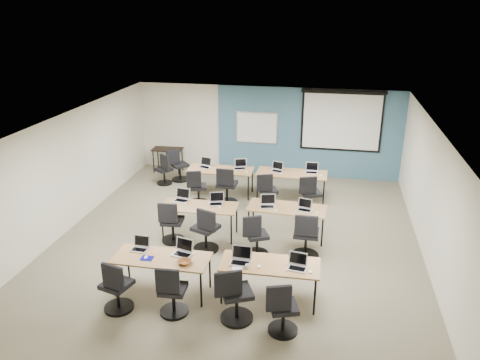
% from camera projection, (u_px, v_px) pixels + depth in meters
% --- Properties ---
extents(floor, '(8.00, 9.00, 0.02)m').
position_uv_depth(floor, '(238.00, 239.00, 10.59)').
color(floor, '#6B6354').
rests_on(floor, ground).
extents(ceiling, '(8.00, 9.00, 0.02)m').
position_uv_depth(ceiling, '(237.00, 123.00, 9.63)').
color(ceiling, white).
rests_on(ceiling, ground).
extents(wall_back, '(8.00, 0.04, 2.70)m').
position_uv_depth(wall_back, '(267.00, 131.00, 14.23)').
color(wall_back, beige).
rests_on(wall_back, ground).
extents(wall_front, '(8.00, 0.04, 2.70)m').
position_uv_depth(wall_front, '(168.00, 310.00, 5.99)').
color(wall_front, beige).
rests_on(wall_front, ground).
extents(wall_left, '(0.04, 9.00, 2.70)m').
position_uv_depth(wall_left, '(69.00, 172.00, 10.83)').
color(wall_left, beige).
rests_on(wall_left, ground).
extents(wall_right, '(0.04, 9.00, 2.70)m').
position_uv_depth(wall_right, '(432.00, 198.00, 9.38)').
color(wall_right, beige).
rests_on(wall_right, ground).
extents(blue_accent_panel, '(5.50, 0.04, 2.70)m').
position_uv_depth(blue_accent_panel, '(308.00, 133.00, 13.98)').
color(blue_accent_panel, '#3D5977').
rests_on(blue_accent_panel, wall_back).
extents(whiteboard, '(1.28, 0.03, 0.98)m').
position_uv_depth(whiteboard, '(257.00, 128.00, 14.18)').
color(whiteboard, '#B2B6B9').
rests_on(whiteboard, wall_back).
extents(projector_screen, '(2.40, 0.10, 1.82)m').
position_uv_depth(projector_screen, '(342.00, 118.00, 13.55)').
color(projector_screen, black).
rests_on(projector_screen, wall_back).
extents(training_table_front_left, '(1.74, 0.73, 0.73)m').
position_uv_depth(training_table_front_left, '(162.00, 260.00, 8.44)').
color(training_table_front_left, brown).
rests_on(training_table_front_left, floor).
extents(training_table_front_right, '(1.76, 0.73, 0.73)m').
position_uv_depth(training_table_front_right, '(270.00, 266.00, 8.23)').
color(training_table_front_right, brown).
rests_on(training_table_front_right, floor).
extents(training_table_mid_left, '(1.71, 0.71, 0.73)m').
position_uv_depth(training_table_mid_left, '(199.00, 208.00, 10.55)').
color(training_table_mid_left, '#A97C3C').
rests_on(training_table_mid_left, floor).
extents(training_table_mid_right, '(1.75, 0.73, 0.73)m').
position_uv_depth(training_table_mid_right, '(287.00, 209.00, 10.47)').
color(training_table_mid_right, '#9C582A').
rests_on(training_table_mid_right, floor).
extents(training_table_back_left, '(1.80, 0.75, 0.73)m').
position_uv_depth(training_table_back_left, '(220.00, 171.00, 12.84)').
color(training_table_back_left, olive).
rests_on(training_table_back_left, floor).
extents(training_table_back_right, '(1.88, 0.78, 0.73)m').
position_uv_depth(training_table_back_right, '(292.00, 174.00, 12.58)').
color(training_table_back_right, brown).
rests_on(training_table_back_right, floor).
extents(laptop_0, '(0.31, 0.26, 0.24)m').
position_uv_depth(laptop_0, '(140.00, 246.00, 8.69)').
color(laptop_0, silver).
rests_on(laptop_0, training_table_front_left).
extents(mouse_0, '(0.07, 0.11, 0.04)m').
position_uv_depth(mouse_0, '(146.00, 257.00, 8.40)').
color(mouse_0, white).
rests_on(mouse_0, training_table_front_left).
extents(task_chair_0, '(0.52, 0.52, 1.00)m').
position_uv_depth(task_chair_0, '(117.00, 290.00, 8.01)').
color(task_chair_0, black).
rests_on(task_chair_0, floor).
extents(laptop_1, '(0.35, 0.30, 0.26)m').
position_uv_depth(laptop_1, '(183.00, 250.00, 8.53)').
color(laptop_1, '#A4A4AB').
rests_on(laptop_1, training_table_front_left).
extents(mouse_1, '(0.07, 0.10, 0.03)m').
position_uv_depth(mouse_1, '(191.00, 261.00, 8.29)').
color(mouse_1, white).
rests_on(mouse_1, training_table_front_left).
extents(task_chair_1, '(0.50, 0.50, 0.98)m').
position_uv_depth(task_chair_1, '(172.00, 295.00, 7.91)').
color(task_chair_1, black).
rests_on(task_chair_1, floor).
extents(laptop_2, '(0.36, 0.30, 0.27)m').
position_uv_depth(laptop_2, '(241.00, 259.00, 8.25)').
color(laptop_2, silver).
rests_on(laptop_2, training_table_front_right).
extents(mouse_2, '(0.08, 0.11, 0.04)m').
position_uv_depth(mouse_2, '(259.00, 266.00, 8.11)').
color(mouse_2, white).
rests_on(mouse_2, training_table_front_right).
extents(task_chair_2, '(0.60, 0.56, 1.04)m').
position_uv_depth(task_chair_2, '(235.00, 299.00, 7.75)').
color(task_chair_2, black).
rests_on(task_chair_2, floor).
extents(laptop_3, '(0.32, 0.28, 0.25)m').
position_uv_depth(laptop_3, '(297.00, 264.00, 8.08)').
color(laptop_3, '#A3A2AD').
rests_on(laptop_3, training_table_front_right).
extents(mouse_3, '(0.07, 0.11, 0.04)m').
position_uv_depth(mouse_3, '(310.00, 272.00, 7.95)').
color(mouse_3, white).
rests_on(mouse_3, training_table_front_right).
extents(task_chair_3, '(0.51, 0.49, 0.98)m').
position_uv_depth(task_chair_3, '(282.00, 312.00, 7.46)').
color(task_chair_3, black).
rests_on(task_chair_3, floor).
extents(laptop_4, '(0.35, 0.29, 0.26)m').
position_uv_depth(laptop_4, '(182.00, 198.00, 10.82)').
color(laptop_4, silver).
rests_on(laptop_4, training_table_mid_left).
extents(mouse_4, '(0.06, 0.09, 0.03)m').
position_uv_depth(mouse_4, '(185.00, 203.00, 10.66)').
color(mouse_4, white).
rests_on(mouse_4, training_table_mid_left).
extents(task_chair_4, '(0.52, 0.52, 1.00)m').
position_uv_depth(task_chair_4, '(172.00, 225.00, 10.33)').
color(task_chair_4, black).
rests_on(task_chair_4, floor).
extents(laptop_5, '(0.33, 0.28, 0.25)m').
position_uv_depth(laptop_5, '(216.00, 201.00, 10.63)').
color(laptop_5, silver).
rests_on(laptop_5, training_table_mid_left).
extents(mouse_5, '(0.08, 0.10, 0.03)m').
position_uv_depth(mouse_5, '(220.00, 207.00, 10.44)').
color(mouse_5, white).
rests_on(mouse_5, training_table_mid_left).
extents(task_chair_5, '(0.58, 0.55, 1.03)m').
position_uv_depth(task_chair_5, '(206.00, 233.00, 9.96)').
color(task_chair_5, black).
rests_on(task_chair_5, floor).
extents(laptop_6, '(0.34, 0.29, 0.26)m').
position_uv_depth(laptop_6, '(267.00, 204.00, 10.50)').
color(laptop_6, silver).
rests_on(laptop_6, training_table_mid_right).
extents(mouse_6, '(0.06, 0.10, 0.03)m').
position_uv_depth(mouse_6, '(276.00, 210.00, 10.28)').
color(mouse_6, white).
rests_on(mouse_6, training_table_mid_right).
extents(task_chair_6, '(0.52, 0.48, 0.97)m').
position_uv_depth(task_chair_6, '(256.00, 239.00, 9.78)').
color(task_chair_6, black).
rests_on(task_chair_6, floor).
extents(laptop_7, '(0.31, 0.26, 0.24)m').
position_uv_depth(laptop_7, '(305.00, 207.00, 10.32)').
color(laptop_7, silver).
rests_on(laptop_7, training_table_mid_right).
extents(mouse_7, '(0.06, 0.09, 0.03)m').
position_uv_depth(mouse_7, '(317.00, 213.00, 10.16)').
color(mouse_7, white).
rests_on(mouse_7, training_table_mid_right).
extents(task_chair_7, '(0.57, 0.57, 1.05)m').
position_uv_depth(task_chair_7, '(306.00, 239.00, 9.69)').
color(task_chair_7, black).
rests_on(task_chair_7, floor).
extents(laptop_8, '(0.34, 0.29, 0.26)m').
position_uv_depth(laptop_8, '(205.00, 165.00, 12.98)').
color(laptop_8, silver).
rests_on(laptop_8, training_table_back_left).
extents(mouse_8, '(0.09, 0.11, 0.03)m').
position_uv_depth(mouse_8, '(210.00, 168.00, 12.90)').
color(mouse_8, white).
rests_on(mouse_8, training_table_back_left).
extents(task_chair_8, '(0.48, 0.47, 0.96)m').
position_uv_depth(task_chair_8, '(197.00, 190.00, 12.33)').
color(task_chair_8, black).
rests_on(task_chair_8, floor).
extents(laptop_9, '(0.33, 0.28, 0.25)m').
position_uv_depth(laptop_9, '(240.00, 166.00, 12.88)').
color(laptop_9, '#A9A9B5').
rests_on(laptop_9, training_table_back_left).
extents(mouse_9, '(0.07, 0.10, 0.03)m').
position_uv_depth(mouse_9, '(247.00, 172.00, 12.59)').
color(mouse_9, white).
rests_on(mouse_9, training_table_back_left).
extents(task_chair_9, '(0.56, 0.56, 1.04)m').
position_uv_depth(task_chair_9, '(227.00, 189.00, 12.30)').
color(task_chair_9, black).
rests_on(task_chair_9, floor).
extents(laptop_10, '(0.31, 0.27, 0.24)m').
position_uv_depth(laptop_10, '(277.00, 169.00, 12.69)').
color(laptop_10, silver).
rests_on(laptop_10, training_table_back_right).
extents(mouse_10, '(0.07, 0.10, 0.03)m').
position_uv_depth(mouse_10, '(281.00, 173.00, 12.49)').
color(mouse_10, white).
rests_on(mouse_10, training_table_back_right).
extents(task_chair_10, '(0.52, 0.50, 0.98)m').
position_uv_depth(task_chair_10, '(267.00, 194.00, 12.03)').
color(task_chair_10, black).
rests_on(task_chair_10, floor).
extents(laptop_11, '(0.34, 0.29, 0.26)m').
position_uv_depth(laptop_11, '(312.00, 170.00, 12.58)').
color(laptop_11, silver).
rests_on(laptop_11, training_table_back_right).
extents(mouse_11, '(0.08, 0.12, 0.04)m').
position_uv_depth(mouse_11, '(321.00, 175.00, 12.33)').
color(mouse_11, white).
rests_on(mouse_11, training_table_back_right).
extents(task_chair_11, '(0.55, 0.53, 1.01)m').
position_uv_depth(task_chair_11, '(310.00, 197.00, 11.82)').
color(task_chair_11, black).
rests_on(task_chair_11, floor).
extents(blue_mousepad, '(0.23, 0.19, 0.01)m').
position_uv_depth(blue_mousepad, '(147.00, 258.00, 8.39)').
color(blue_mousepad, '#060674').
rests_on(blue_mousepad, training_table_front_left).
extents(snack_bowl, '(0.33, 0.33, 0.06)m').
position_uv_depth(snack_bowl, '(184.00, 262.00, 8.21)').
color(snack_bowl, brown).
rests_on(snack_bowl, training_table_front_left).
extents(snack_plate, '(0.19, 0.19, 0.01)m').
position_uv_depth(snack_plate, '(237.00, 268.00, 8.07)').
color(snack_plate, white).
rests_on(snack_plate, training_table_front_right).
extents(coffee_cup, '(0.07, 0.07, 0.05)m').
position_uv_depth(coffee_cup, '(247.00, 267.00, 8.05)').
color(coffee_cup, white).
rests_on(coffee_cup, snack_plate).
extents(utility_table, '(0.93, 0.52, 0.75)m').
position_uv_depth(utility_table, '(167.00, 152.00, 14.58)').
color(utility_table, black).
rests_on(utility_table, floor).
extents(spare_chair_a, '(0.60, 0.51, 0.99)m').
position_uv_depth(spare_chair_a, '(178.00, 168.00, 13.91)').
color(spare_chair_a, black).
rests_on(spare_chair_a, floor).
extents(spare_chair_b, '(0.52, 0.46, 0.95)m').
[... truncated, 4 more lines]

